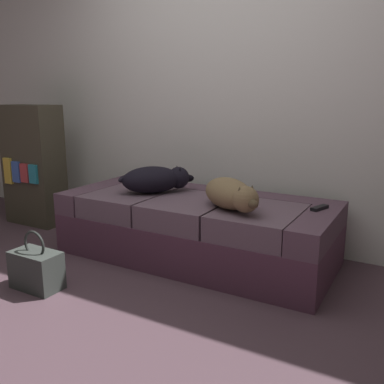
{
  "coord_description": "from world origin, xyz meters",
  "views": [
    {
      "loc": [
        1.44,
        -1.48,
        1.19
      ],
      "look_at": [
        0.0,
        1.06,
        0.51
      ],
      "focal_mm": 39.33,
      "sensor_mm": 36.0,
      "label": 1
    }
  ],
  "objects": [
    {
      "name": "tv_remote",
      "position": [
        0.86,
        1.22,
        0.47
      ],
      "size": [
        0.09,
        0.16,
        0.02
      ],
      "primitive_type": "cube",
      "rotation": [
        0.0,
        0.0,
        -0.34
      ],
      "color": "black",
      "rests_on": "couch"
    },
    {
      "name": "dog_tan",
      "position": [
        0.36,
        0.94,
        0.56
      ],
      "size": [
        0.54,
        0.45,
        0.2
      ],
      "color": "olive",
      "rests_on": "couch"
    },
    {
      "name": "handbag",
      "position": [
        -0.61,
        0.16,
        0.13
      ],
      "size": [
        0.32,
        0.18,
        0.38
      ],
      "color": "#333835",
      "rests_on": "ground"
    },
    {
      "name": "dog_dark",
      "position": [
        -0.33,
        1.09,
        0.56
      ],
      "size": [
        0.5,
        0.51,
        0.2
      ],
      "color": "black",
      "rests_on": "couch"
    },
    {
      "name": "couch",
      "position": [
        0.0,
        1.11,
        0.23
      ],
      "size": [
        1.98,
        0.85,
        0.46
      ],
      "color": "#512E41",
      "rests_on": "ground"
    },
    {
      "name": "ground_plane",
      "position": [
        0.0,
        0.0,
        0.0
      ],
      "size": [
        10.0,
        10.0,
        0.0
      ],
      "primitive_type": "plane",
      "color": "#4B363E"
    },
    {
      "name": "bookshelf",
      "position": [
        -1.74,
        1.14,
        0.55
      ],
      "size": [
        0.56,
        0.3,
        1.1
      ],
      "color": "#403B2C",
      "rests_on": "ground"
    },
    {
      "name": "back_wall",
      "position": [
        0.0,
        1.66,
        1.4
      ],
      "size": [
        6.4,
        0.1,
        2.8
      ],
      "primitive_type": "cube",
      "color": "silver",
      "rests_on": "ground"
    }
  ]
}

